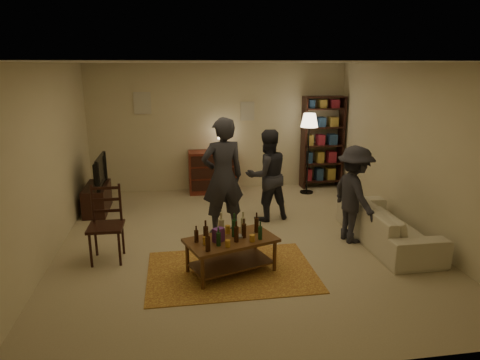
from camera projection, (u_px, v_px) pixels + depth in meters
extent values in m
plane|color=#C6B793|center=(242.00, 241.00, 6.70)|extent=(6.00, 6.00, 0.00)
plane|color=beige|center=(220.00, 128.00, 9.21)|extent=(5.50, 0.00, 5.50)
plane|color=beige|center=(46.00, 163.00, 5.94)|extent=(0.00, 6.00, 6.00)
plane|color=beige|center=(413.00, 151.00, 6.76)|extent=(0.00, 6.00, 6.00)
plane|color=beige|center=(300.00, 232.00, 3.48)|extent=(5.50, 0.00, 5.50)
plane|color=white|center=(242.00, 62.00, 5.99)|extent=(6.00, 6.00, 0.00)
cube|color=beige|center=(142.00, 103.00, 8.80)|extent=(0.35, 0.03, 0.45)
cube|color=beige|center=(247.00, 111.00, 9.18)|extent=(0.30, 0.03, 0.40)
cube|color=brown|center=(231.00, 271.00, 5.70)|extent=(2.20, 1.50, 0.01)
cube|color=brown|center=(231.00, 240.00, 5.58)|extent=(1.30, 0.97, 0.04)
cube|color=brown|center=(231.00, 263.00, 5.67)|extent=(1.17, 0.84, 0.02)
cylinder|color=brown|center=(203.00, 274.00, 5.19)|extent=(0.05, 0.05, 0.43)
cylinder|color=brown|center=(275.00, 256.00, 5.66)|extent=(0.05, 0.05, 0.43)
cylinder|color=brown|center=(187.00, 257.00, 5.63)|extent=(0.05, 0.05, 0.43)
cylinder|color=brown|center=(255.00, 243.00, 6.09)|extent=(0.05, 0.05, 0.43)
cylinder|color=#BF872C|center=(205.00, 241.00, 5.40)|extent=(0.07, 0.07, 0.10)
cylinder|color=#BF872C|center=(228.00, 244.00, 5.32)|extent=(0.07, 0.07, 0.09)
cylinder|color=#BF872C|center=(228.00, 229.00, 5.75)|extent=(0.07, 0.07, 0.11)
cylinder|color=#BF872C|center=(252.00, 238.00, 5.48)|extent=(0.07, 0.07, 0.09)
cube|color=#68338C|center=(218.00, 234.00, 5.49)|extent=(0.17, 0.16, 0.18)
cylinder|color=gray|center=(240.00, 237.00, 5.61)|extent=(0.12, 0.12, 0.03)
cube|color=black|center=(106.00, 227.00, 5.90)|extent=(0.48, 0.48, 0.04)
cylinder|color=black|center=(91.00, 250.00, 5.77)|extent=(0.04, 0.04, 0.49)
cylinder|color=black|center=(119.00, 249.00, 5.82)|extent=(0.04, 0.04, 0.49)
cylinder|color=black|center=(96.00, 239.00, 6.13)|extent=(0.04, 0.04, 0.49)
cylinder|color=black|center=(123.00, 238.00, 6.18)|extent=(0.04, 0.04, 0.49)
cube|color=black|center=(106.00, 202.00, 6.01)|extent=(0.38, 0.04, 0.56)
cube|color=black|center=(97.00, 198.00, 7.98)|extent=(0.40, 1.00, 0.50)
imported|color=black|center=(96.00, 171.00, 7.85)|extent=(0.13, 0.97, 0.56)
cube|color=brown|center=(212.00, 172.00, 9.14)|extent=(1.00, 0.48, 0.90)
cube|color=black|center=(214.00, 185.00, 8.97)|extent=(0.92, 0.02, 0.22)
cube|color=black|center=(213.00, 173.00, 8.90)|extent=(0.92, 0.02, 0.22)
cube|color=black|center=(213.00, 161.00, 8.83)|extent=(0.92, 0.02, 0.22)
cylinder|color=black|center=(224.00, 150.00, 9.06)|extent=(0.12, 0.12, 0.04)
cylinder|color=black|center=(224.00, 144.00, 9.02)|extent=(0.02, 0.02, 0.22)
cone|color=#FFE5B2|center=(224.00, 134.00, 8.97)|extent=(0.26, 0.26, 0.20)
cube|color=black|center=(304.00, 143.00, 9.36)|extent=(0.04, 0.34, 2.00)
cube|color=black|center=(341.00, 142.00, 9.49)|extent=(0.04, 0.34, 2.00)
cube|color=black|center=(320.00, 180.00, 9.65)|extent=(0.90, 0.34, 0.03)
cube|color=black|center=(321.00, 163.00, 9.54)|extent=(0.90, 0.34, 0.03)
cube|color=black|center=(322.00, 145.00, 9.44)|extent=(0.90, 0.34, 0.03)
cube|color=black|center=(323.00, 127.00, 9.33)|extent=(0.90, 0.34, 0.03)
cube|color=black|center=(324.00, 109.00, 9.23)|extent=(0.90, 0.34, 0.03)
cube|color=black|center=(325.00, 97.00, 9.16)|extent=(0.90, 0.34, 0.03)
cube|color=maroon|center=(308.00, 174.00, 9.56)|extent=(0.12, 0.22, 0.26)
cube|color=navy|center=(319.00, 174.00, 9.60)|extent=(0.15, 0.22, 0.26)
cube|color=olive|center=(330.00, 173.00, 9.64)|extent=(0.18, 0.22, 0.26)
cube|color=navy|center=(309.00, 157.00, 9.46)|extent=(0.12, 0.22, 0.24)
cube|color=olive|center=(319.00, 157.00, 9.50)|extent=(0.15, 0.22, 0.24)
cube|color=maroon|center=(331.00, 156.00, 9.54)|extent=(0.18, 0.22, 0.24)
cube|color=olive|center=(309.00, 140.00, 9.36)|extent=(0.12, 0.22, 0.22)
cube|color=maroon|center=(320.00, 139.00, 9.40)|extent=(0.15, 0.22, 0.22)
cube|color=navy|center=(332.00, 139.00, 9.44)|extent=(0.18, 0.22, 0.22)
cube|color=maroon|center=(310.00, 122.00, 9.26)|extent=(0.12, 0.22, 0.20)
cube|color=navy|center=(321.00, 122.00, 9.29)|extent=(0.15, 0.22, 0.20)
cube|color=olive|center=(333.00, 122.00, 9.33)|extent=(0.18, 0.22, 0.20)
cube|color=navy|center=(311.00, 104.00, 9.15)|extent=(0.12, 0.22, 0.18)
cube|color=olive|center=(322.00, 104.00, 9.19)|extent=(0.15, 0.22, 0.18)
cube|color=maroon|center=(334.00, 103.00, 9.23)|extent=(0.18, 0.22, 0.18)
cylinder|color=black|center=(306.00, 192.00, 9.20)|extent=(0.28, 0.28, 0.03)
cylinder|color=black|center=(308.00, 158.00, 9.01)|extent=(0.03, 0.03, 1.51)
cone|color=#FFE5B2|center=(309.00, 120.00, 8.80)|extent=(0.36, 0.36, 0.28)
imported|color=beige|center=(387.00, 224.00, 6.57)|extent=(0.81, 2.08, 0.61)
imported|color=#282830|center=(223.00, 177.00, 6.76)|extent=(0.77, 0.59, 1.90)
imported|color=#282931|center=(267.00, 175.00, 7.45)|extent=(0.91, 0.78, 1.61)
imported|color=#27262E|center=(354.00, 195.00, 6.52)|extent=(0.70, 1.04, 1.50)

